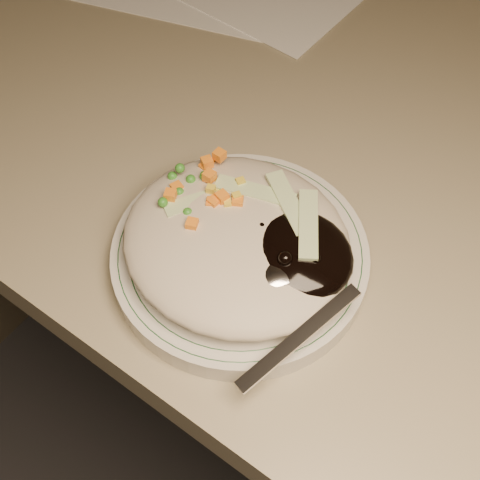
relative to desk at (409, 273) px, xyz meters
The scene contains 4 objects.
desk is the anchor object (origin of this frame).
plate 0.32m from the desk, 113.95° to the right, with size 0.22×0.22×0.02m, color silver.
plate_rim 0.32m from the desk, 113.95° to the right, with size 0.21×0.21×0.00m.
meal 0.34m from the desk, 112.91° to the right, with size 0.21×0.19×0.05m.
Camera 1 is at (0.09, 0.91, 1.23)m, focal length 50.00 mm.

